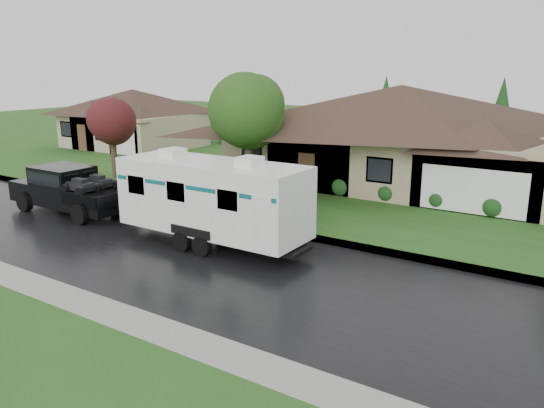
% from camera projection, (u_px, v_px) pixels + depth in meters
% --- Properties ---
extents(ground, '(140.00, 140.00, 0.00)m').
position_uv_depth(ground, '(221.00, 242.00, 20.92)').
color(ground, '#244F18').
rests_on(ground, ground).
extents(road, '(140.00, 8.00, 0.01)m').
position_uv_depth(road, '(187.00, 256.00, 19.30)').
color(road, black).
rests_on(road, ground).
extents(curb, '(140.00, 0.50, 0.15)m').
position_uv_depth(curb, '(254.00, 226.00, 22.73)').
color(curb, gray).
rests_on(curb, ground).
extents(lawn, '(140.00, 26.00, 0.15)m').
position_uv_depth(lawn, '(371.00, 177.00, 33.08)').
color(lawn, '#244F18').
rests_on(lawn, ground).
extents(house_main, '(19.44, 10.80, 6.90)m').
position_uv_depth(house_main, '(403.00, 124.00, 30.05)').
color(house_main, gray).
rests_on(house_main, lawn).
extents(house_far, '(10.80, 8.64, 5.80)m').
position_uv_depth(house_far, '(134.00, 113.00, 44.56)').
color(house_far, tan).
rests_on(house_far, lawn).
extents(tree_left_green, '(3.83, 3.83, 6.35)m').
position_uv_depth(tree_left_green, '(248.00, 111.00, 26.85)').
color(tree_left_green, '#382B1E').
rests_on(tree_left_green, lawn).
extents(tree_red, '(2.91, 2.91, 4.82)m').
position_uv_depth(tree_red, '(112.00, 123.00, 31.63)').
color(tree_red, '#382B1E').
rests_on(tree_red, lawn).
extents(shrub_row, '(13.60, 1.00, 1.00)m').
position_uv_depth(shrub_row, '(364.00, 189.00, 27.25)').
color(shrub_row, '#143814').
rests_on(shrub_row, lawn).
extents(pickup_truck, '(6.51, 2.47, 2.17)m').
position_uv_depth(pickup_truck, '(68.00, 188.00, 25.04)').
color(pickup_truck, black).
rests_on(pickup_truck, ground).
extents(travel_trailer, '(8.03, 2.82, 3.60)m').
position_uv_depth(travel_trailer, '(213.00, 197.00, 20.19)').
color(travel_trailer, white).
rests_on(travel_trailer, ground).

